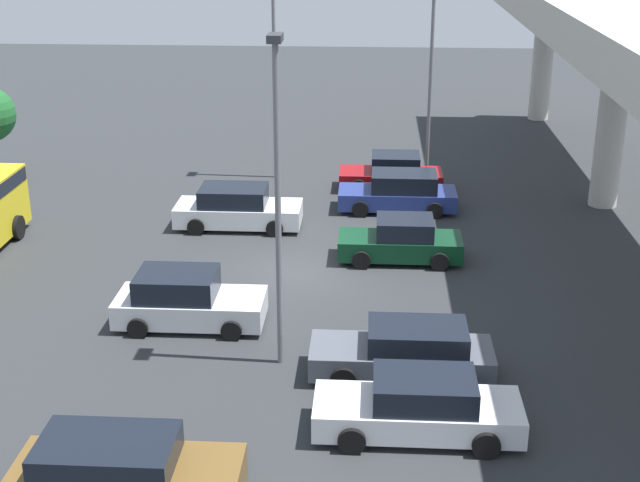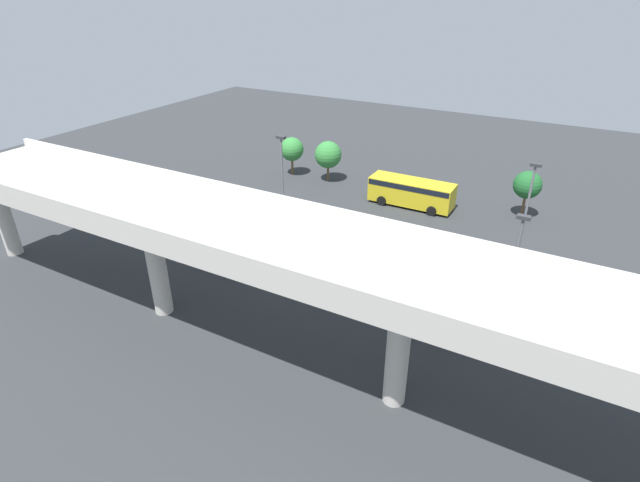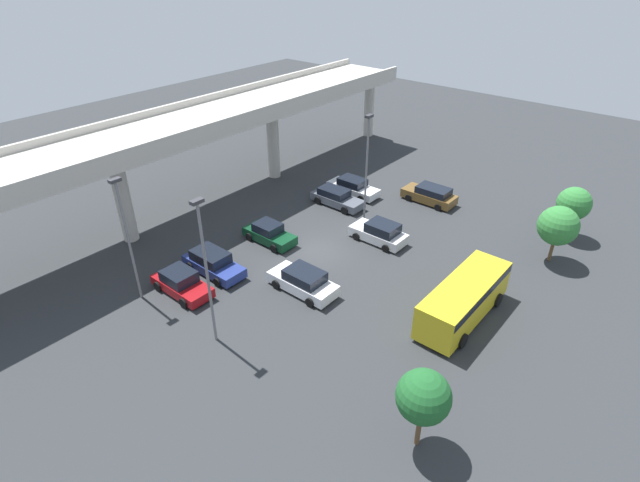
{
  "view_description": "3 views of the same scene",
  "coord_description": "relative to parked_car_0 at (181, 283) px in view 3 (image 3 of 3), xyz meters",
  "views": [
    {
      "loc": [
        27.95,
        2.64,
        11.78
      ],
      "look_at": [
        1.77,
        1.07,
        1.82
      ],
      "focal_mm": 50.0,
      "sensor_mm": 36.0,
      "label": 1
    },
    {
      "loc": [
        -13.88,
        30.66,
        19.22
      ],
      "look_at": [
        2.5,
        1.25,
        1.48
      ],
      "focal_mm": 28.0,
      "sensor_mm": 36.0,
      "label": 2
    },
    {
      "loc": [
        -24.23,
        -20.58,
        19.97
      ],
      "look_at": [
        -0.19,
        -0.43,
        1.12
      ],
      "focal_mm": 28.0,
      "sensor_mm": 36.0,
      "label": 3
    }
  ],
  "objects": [
    {
      "name": "lamp_post_near_aisle",
      "position": [
        -2.07,
        1.62,
        4.18
      ],
      "size": [
        0.7,
        0.35,
        8.42
      ],
      "color": "slate",
      "rests_on": "ground_plane"
    },
    {
      "name": "parked_car_0",
      "position": [
        0.0,
        0.0,
        0.0
      ],
      "size": [
        2.14,
        4.48,
        1.58
      ],
      "rotation": [
        0.0,
        0.0,
        -1.57
      ],
      "color": "maroon",
      "rests_on": "ground_plane"
    },
    {
      "name": "parked_car_3",
      "position": [
        8.34,
        0.18,
        -0.02
      ],
      "size": [
        2.03,
        4.32,
        1.55
      ],
      "rotation": [
        0.0,
        0.0,
        -1.57
      ],
      "color": "#0C381E",
      "rests_on": "ground_plane"
    },
    {
      "name": "shuttle_bus",
      "position": [
        9.53,
        -15.34,
        0.78
      ],
      "size": [
        7.93,
        2.79,
        2.51
      ],
      "color": "gold",
      "rests_on": "ground_plane"
    },
    {
      "name": "tree_front_left",
      "position": [
        -0.18,
        -17.92,
        2.33
      ],
      "size": [
        2.47,
        2.47,
        4.3
      ],
      "color": "brown",
      "rests_on": "ground_plane"
    },
    {
      "name": "parked_car_7",
      "position": [
        22.36,
        -5.94,
        0.01
      ],
      "size": [
        2.21,
        4.74,
        1.52
      ],
      "rotation": [
        0.0,
        0.0,
        1.57
      ],
      "color": "brown",
      "rests_on": "ground_plane"
    },
    {
      "name": "parked_car_1",
      "position": [
        2.86,
        0.25,
        0.03
      ],
      "size": [
        2.15,
        4.78,
        1.6
      ],
      "rotation": [
        0.0,
        0.0,
        -1.57
      ],
      "color": "navy",
      "rests_on": "ground_plane"
    },
    {
      "name": "highway_overpass",
      "position": [
        9.66,
        8.74,
        6.31
      ],
      "size": [
        49.02,
        6.73,
        8.42
      ],
      "color": "#BCB7AD",
      "rests_on": "ground_plane"
    },
    {
      "name": "lamp_post_by_overpass",
      "position": [
        16.05,
        -3.29,
        4.41
      ],
      "size": [
        0.7,
        0.35,
        8.87
      ],
      "color": "slate",
      "rests_on": "ground_plane"
    },
    {
      "name": "tree_front_right",
      "position": [
        23.91,
        -17.14,
        2.14
      ],
      "size": [
        2.55,
        2.55,
        4.16
      ],
      "color": "brown",
      "rests_on": "ground_plane"
    },
    {
      "name": "tree_front_centre",
      "position": [
        19.56,
        -17.35,
        2.15
      ],
      "size": [
        2.82,
        2.82,
        4.3
      ],
      "color": "brown",
      "rests_on": "ground_plane"
    },
    {
      "name": "parked_car_5",
      "position": [
        16.6,
        0.1,
        -0.02
      ],
      "size": [
        2.05,
        4.83,
        1.47
      ],
      "rotation": [
        0.0,
        0.0,
        -1.57
      ],
      "color": "#515660",
      "rests_on": "ground_plane"
    },
    {
      "name": "lamp_post_mid_lot",
      "position": [
        -1.56,
        -5.28,
        4.52
      ],
      "size": [
        0.7,
        0.35,
        9.08
      ],
      "color": "slate",
      "rests_on": "ground_plane"
    },
    {
      "name": "parked_car_6",
      "position": [
        19.33,
        0.33,
        -0.02
      ],
      "size": [
        2.07,
        4.9,
        1.51
      ],
      "rotation": [
        0.0,
        0.0,
        -1.57
      ],
      "color": "silver",
      "rests_on": "ground_plane"
    },
    {
      "name": "parked_car_2",
      "position": [
        5.27,
        -6.06,
        0.03
      ],
      "size": [
        2.22,
        4.83,
        1.62
      ],
      "rotation": [
        0.0,
        0.0,
        1.57
      ],
      "color": "silver",
      "rests_on": "ground_plane"
    },
    {
      "name": "ground_plane",
      "position": [
        9.66,
        -3.55,
        -0.72
      ],
      "size": [
        102.58,
        102.58,
        0.0
      ],
      "primitive_type": "plane",
      "color": "#2D3033"
    },
    {
      "name": "parked_car_4",
      "position": [
        13.84,
        -6.31,
        0.04
      ],
      "size": [
        2.19,
        4.4,
        1.64
      ],
      "rotation": [
        0.0,
        0.0,
        1.57
      ],
      "color": "silver",
      "rests_on": "ground_plane"
    }
  ]
}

